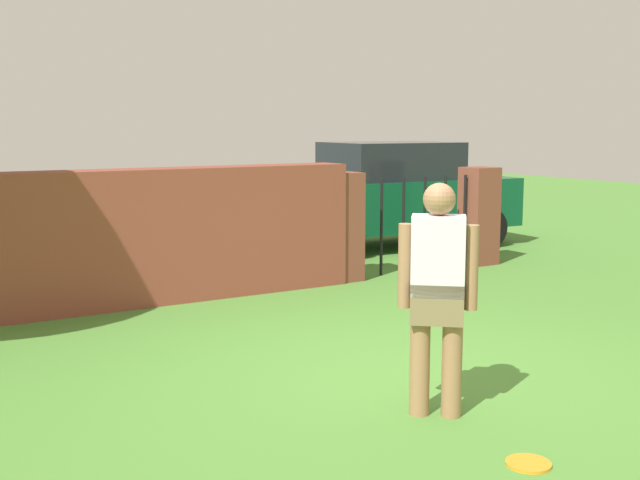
% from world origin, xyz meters
% --- Properties ---
extents(ground_plane, '(40.00, 40.00, 0.00)m').
position_xyz_m(ground_plane, '(0.00, 0.00, 0.00)').
color(ground_plane, '#4C8433').
extents(brick_wall, '(6.38, 0.50, 1.52)m').
position_xyz_m(brick_wall, '(-1.50, 3.65, 0.76)').
color(brick_wall, brown).
rests_on(brick_wall, ground).
extents(person, '(0.43, 0.40, 1.62)m').
position_xyz_m(person, '(-0.32, -0.79, 0.90)').
color(person, '#9E704C').
rests_on(person, ground).
extents(fence_gate, '(2.80, 0.44, 1.40)m').
position_xyz_m(fence_gate, '(2.97, 3.65, 0.70)').
color(fence_gate, brown).
rests_on(fence_gate, ground).
extents(car, '(4.30, 2.14, 1.72)m').
position_xyz_m(car, '(4.06, 5.67, 0.86)').
color(car, '#0C4C2D').
rests_on(car, ground).
extents(frisbee_orange, '(0.27, 0.27, 0.02)m').
position_xyz_m(frisbee_orange, '(-0.38, -1.73, 0.01)').
color(frisbee_orange, orange).
rests_on(frisbee_orange, ground).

